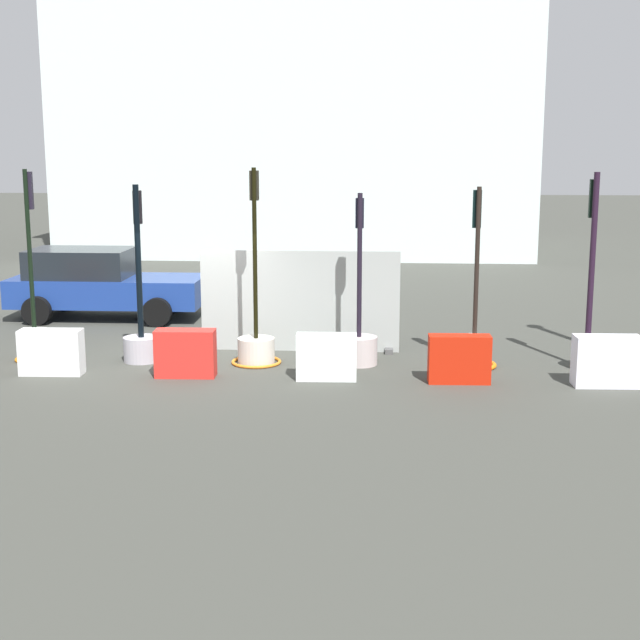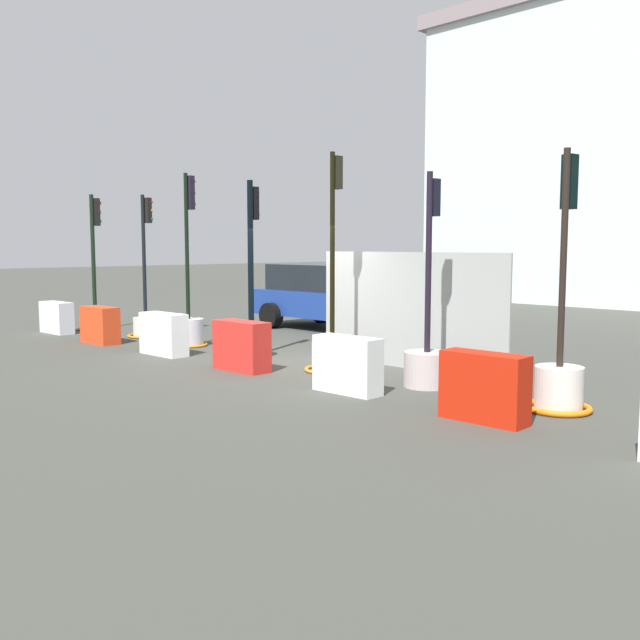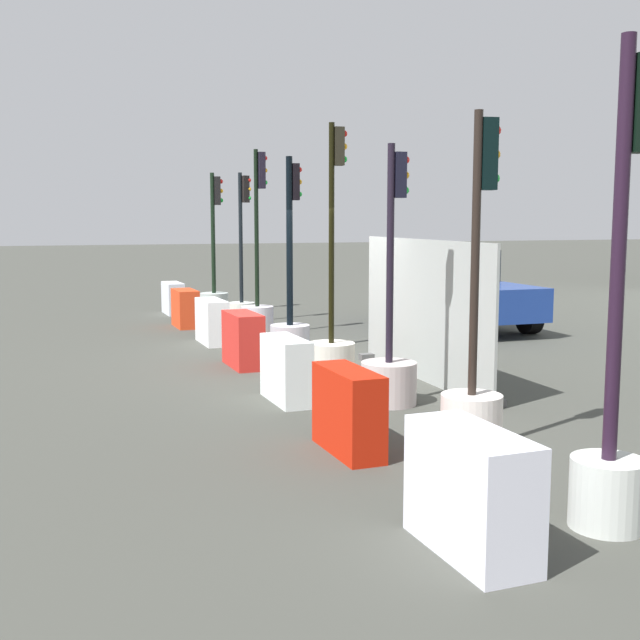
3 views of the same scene
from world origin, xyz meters
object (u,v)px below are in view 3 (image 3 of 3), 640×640
object	(u,v)px
construction_barrier_2	(212,322)
construction_barrier_4	(286,370)
traffic_light_6	(472,401)
construction_barrier_0	(173,298)
traffic_light_5	(389,364)
construction_barrier_5	(348,411)
construction_barrier_1	(185,308)
traffic_light_2	(258,309)
traffic_light_0	(214,291)
traffic_light_3	(290,319)
traffic_light_7	(611,426)
construction_barrier_6	(471,492)
car_blue_estate	(451,287)
traffic_light_4	(332,344)
construction_barrier_3	(243,340)
traffic_light_1	(242,300)

from	to	relation	value
construction_barrier_2	construction_barrier_4	world-z (taller)	same
traffic_light_6	construction_barrier_0	size ratio (longest dim) A/B	3.10
traffic_light_5	construction_barrier_5	xyz separation A→B (m)	(1.81, -1.25, -0.09)
construction_barrier_2	construction_barrier_1	bearing A→B (deg)	-177.54
traffic_light_2	construction_barrier_1	world-z (taller)	traffic_light_2
traffic_light_0	construction_barrier_5	xyz separation A→B (m)	(12.35, -1.09, -0.12)
traffic_light_3	traffic_light_6	xyz separation A→B (m)	(6.41, 0.01, -0.07)
construction_barrier_2	construction_barrier_5	distance (m)	7.41
traffic_light_3	traffic_light_6	distance (m)	6.41
traffic_light_7	construction_barrier_1	distance (m)	12.41
construction_barrier_1	construction_barrier_6	distance (m)	12.42
traffic_light_0	construction_barrier_6	world-z (taller)	traffic_light_0
traffic_light_7	construction_barrier_1	world-z (taller)	traffic_light_7
construction_barrier_1	construction_barrier_2	world-z (taller)	construction_barrier_2
traffic_light_2	construction_barrier_2	world-z (taller)	traffic_light_2
construction_barrier_4	construction_barrier_6	bearing A→B (deg)	-0.95
construction_barrier_0	car_blue_estate	world-z (taller)	car_blue_estate
traffic_light_6	car_blue_estate	bearing A→B (deg)	153.24
traffic_light_0	traffic_light_7	size ratio (longest dim) A/B	0.94
traffic_light_0	traffic_light_5	distance (m)	10.53
construction_barrier_0	construction_barrier_2	bearing A→B (deg)	0.10
traffic_light_6	construction_barrier_6	size ratio (longest dim) A/B	2.93
traffic_light_4	construction_barrier_3	world-z (taller)	traffic_light_4
construction_barrier_4	construction_barrier_5	xyz separation A→B (m)	(2.36, -0.04, 0.01)
traffic_light_2	traffic_light_5	world-z (taller)	traffic_light_2
traffic_light_4	construction_barrier_2	distance (m)	3.79
car_blue_estate	construction_barrier_2	bearing A→B (deg)	-81.76
construction_barrier_6	traffic_light_4	bearing A→B (deg)	169.15
traffic_light_7	construction_barrier_2	distance (m)	9.96
traffic_light_0	car_blue_estate	distance (m)	6.07
traffic_light_0	construction_barrier_1	xyz separation A→B (m)	(2.47, -1.13, -0.14)
traffic_light_0	traffic_light_3	size ratio (longest dim) A/B	1.01
traffic_light_7	construction_barrier_2	world-z (taller)	traffic_light_7
traffic_light_0	construction_barrier_1	distance (m)	2.73
traffic_light_3	construction_barrier_6	distance (m)	8.68
traffic_light_2	traffic_light_1	bearing A→B (deg)	175.68
construction_barrier_5	car_blue_estate	size ratio (longest dim) A/B	0.24
traffic_light_4	construction_barrier_5	world-z (taller)	traffic_light_4
traffic_light_4	traffic_light_7	xyz separation A→B (m)	(6.26, 0.02, 0.32)
traffic_light_1	traffic_light_5	world-z (taller)	traffic_light_1
traffic_light_4	traffic_light_3	bearing A→B (deg)	179.41
traffic_light_7	construction_barrier_0	distance (m)	14.85
traffic_light_0	construction_barrier_5	world-z (taller)	traffic_light_0
traffic_light_1	car_blue_estate	distance (m)	4.68
traffic_light_3	car_blue_estate	distance (m)	4.85
construction_barrier_4	construction_barrier_3	bearing A→B (deg)	179.19
traffic_light_5	construction_barrier_1	distance (m)	8.16
traffic_light_7	construction_barrier_0	world-z (taller)	traffic_light_7
traffic_light_5	traffic_light_1	bearing A→B (deg)	179.72
construction_barrier_3	construction_barrier_1	bearing A→B (deg)	-178.63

